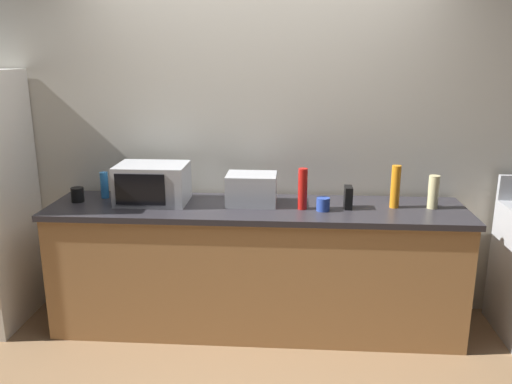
% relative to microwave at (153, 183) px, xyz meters
% --- Properties ---
extents(ground_plane, '(8.00, 8.00, 0.00)m').
position_rel_microwave_xyz_m(ground_plane, '(0.72, -0.45, -1.04)').
color(ground_plane, '#93704C').
extents(back_wall, '(6.40, 0.10, 2.70)m').
position_rel_microwave_xyz_m(back_wall, '(0.72, 0.36, 0.31)').
color(back_wall, beige).
rests_on(back_wall, ground_plane).
extents(counter_run, '(2.84, 0.64, 0.90)m').
position_rel_microwave_xyz_m(counter_run, '(0.72, -0.05, -0.58)').
color(counter_run, '#B27F4C').
rests_on(counter_run, ground_plane).
extents(microwave, '(0.48, 0.35, 0.27)m').
position_rel_microwave_xyz_m(microwave, '(0.00, 0.00, 0.00)').
color(microwave, '#B7BABF').
rests_on(microwave, counter_run).
extents(toaster_oven, '(0.34, 0.26, 0.21)m').
position_rel_microwave_xyz_m(toaster_oven, '(0.69, 0.01, -0.03)').
color(toaster_oven, '#B7BABF').
rests_on(toaster_oven, counter_run).
extents(cordless_phone, '(0.05, 0.11, 0.15)m').
position_rel_microwave_xyz_m(cordless_phone, '(1.34, -0.05, -0.06)').
color(cordless_phone, black).
rests_on(cordless_phone, counter_run).
extents(bottle_hand_soap, '(0.07, 0.07, 0.22)m').
position_rel_microwave_xyz_m(bottle_hand_soap, '(1.91, -0.01, -0.02)').
color(bottle_hand_soap, beige).
rests_on(bottle_hand_soap, counter_run).
extents(bottle_spray_cleaner, '(0.06, 0.06, 0.19)m').
position_rel_microwave_xyz_m(bottle_spray_cleaner, '(-0.38, 0.09, -0.04)').
color(bottle_spray_cleaner, '#338CE5').
rests_on(bottle_spray_cleaner, counter_run).
extents(bottle_hot_sauce, '(0.06, 0.06, 0.28)m').
position_rel_microwave_xyz_m(bottle_hot_sauce, '(1.04, -0.09, 0.00)').
color(bottle_hot_sauce, red).
rests_on(bottle_hot_sauce, counter_run).
extents(bottle_dish_soap, '(0.06, 0.06, 0.29)m').
position_rel_microwave_xyz_m(bottle_dish_soap, '(1.66, -0.01, 0.01)').
color(bottle_dish_soap, orange).
rests_on(bottle_dish_soap, counter_run).
extents(mug_black, '(0.09, 0.09, 0.10)m').
position_rel_microwave_xyz_m(mug_black, '(-0.53, -0.02, -0.08)').
color(mug_black, black).
rests_on(mug_black, counter_run).
extents(mug_blue, '(0.09, 0.09, 0.09)m').
position_rel_microwave_xyz_m(mug_blue, '(1.17, -0.12, -0.09)').
color(mug_blue, '#2D4CB2').
rests_on(mug_blue, counter_run).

